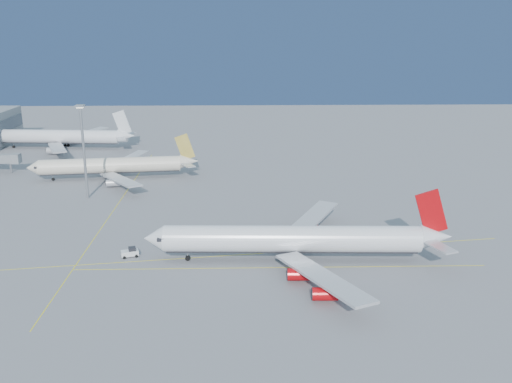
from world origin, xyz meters
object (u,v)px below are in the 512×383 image
pushback_tug (130,252)px  light_mast (83,144)px  airliner_third (63,137)px  airliner_etihad (114,165)px  airliner_virgin (298,240)px

pushback_tug → light_mast: (-21.59, 46.50, 15.81)m
airliner_third → pushback_tug: size_ratio=14.61×
light_mast → airliner_third: bearing=111.4°
airliner_etihad → light_mast: (-3.46, -23.35, 12.21)m
airliner_virgin → airliner_third: (-88.82, 124.22, -0.03)m
pushback_tug → light_mast: bearing=97.8°
airliner_etihad → airliner_third: size_ratio=0.93×
airliner_third → light_mast: size_ratio=2.20×
airliner_third → pushback_tug: 131.07m
airliner_virgin → pushback_tug: 38.46m
airliner_virgin → airliner_third: size_ratio=1.10×
airliner_virgin → light_mast: (-59.67, 49.94, 11.72)m
airliner_etihad → airliner_third: (-32.61, 50.93, 0.47)m
airliner_virgin → airliner_etihad: 92.37m
pushback_tug → airliner_etihad: bearing=87.4°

